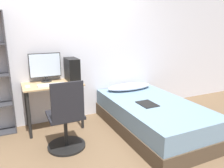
{
  "coord_description": "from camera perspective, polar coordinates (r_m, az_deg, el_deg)",
  "views": [
    {
      "loc": [
        -0.96,
        -2.31,
        1.63
      ],
      "look_at": [
        0.43,
        0.67,
        0.75
      ],
      "focal_mm": 35.0,
      "sensor_mm": 36.0,
      "label": 1
    }
  ],
  "objects": [
    {
      "name": "keyboard",
      "position": [
        3.45,
        -15.47,
        -0.2
      ],
      "size": [
        0.41,
        0.14,
        0.02
      ],
      "color": "silver",
      "rests_on": "desk"
    },
    {
      "name": "desk",
      "position": [
        3.6,
        -15.15,
        -2.03
      ],
      "size": [
        0.9,
        0.55,
        0.75
      ],
      "color": "tan",
      "rests_on": "ground_plane"
    },
    {
      "name": "mouse",
      "position": [
        3.5,
        -11.37,
        0.25
      ],
      "size": [
        0.06,
        0.09,
        0.02
      ],
      "color": "silver",
      "rests_on": "desk"
    },
    {
      "name": "ground_plane",
      "position": [
        2.98,
        -2.14,
        -18.11
      ],
      "size": [
        14.0,
        14.0,
        0.0
      ],
      "primitive_type": "plane",
      "color": "brown"
    },
    {
      "name": "pc_tower",
      "position": [
        3.65,
        -10.4,
        3.75
      ],
      "size": [
        0.18,
        0.38,
        0.37
      ],
      "color": "black",
      "rests_on": "desk"
    },
    {
      "name": "wall_back",
      "position": [
        3.85,
        -10.55,
        9.05
      ],
      "size": [
        8.0,
        0.05,
        2.5
      ],
      "color": "silver",
      "rests_on": "ground_plane"
    },
    {
      "name": "office_chair",
      "position": [
        3.0,
        -11.85,
        -9.9
      ],
      "size": [
        0.52,
        0.52,
        0.98
      ],
      "color": "black",
      "rests_on": "ground_plane"
    },
    {
      "name": "magazine",
      "position": [
        3.37,
        9.18,
        -5.16
      ],
      "size": [
        0.24,
        0.32,
        0.01
      ],
      "color": "black",
      "rests_on": "bed"
    },
    {
      "name": "monitor",
      "position": [
        3.67,
        -17.04,
        4.44
      ],
      "size": [
        0.5,
        0.17,
        0.46
      ],
      "color": "black",
      "rests_on": "desk"
    },
    {
      "name": "pillow",
      "position": [
        4.09,
        4.53,
        -0.68
      ],
      "size": [
        0.87,
        0.36,
        0.11
      ],
      "color": "#B2B7C6",
      "rests_on": "bed"
    },
    {
      "name": "phone",
      "position": [
        3.48,
        -21.2,
        -0.63
      ],
      "size": [
        0.07,
        0.14,
        0.01
      ],
      "color": "#B7B7BC",
      "rests_on": "desk"
    },
    {
      "name": "bed",
      "position": [
        3.58,
        10.49,
        -8.22
      ],
      "size": [
        1.15,
        2.05,
        0.48
      ],
      "color": "#4C3D2D",
      "rests_on": "ground_plane"
    }
  ]
}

